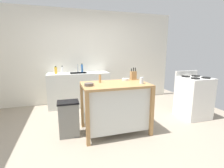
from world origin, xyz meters
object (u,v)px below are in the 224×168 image
(pepper_grinder, at_px, (100,78))
(trash_bin, at_px, (69,119))
(knife_block, at_px, (133,75))
(bottle_hand_soap, at_px, (82,68))
(stove, at_px, (193,97))
(bowl_ceramic_small, at_px, (125,79))
(drinking_cup, at_px, (142,80))
(bottle_spray_cleaner, at_px, (62,70))
(kitchen_island, at_px, (115,105))
(bowl_ceramic_wide, at_px, (89,84))
(bottle_dish_soap, at_px, (56,70))
(sink_faucet, at_px, (78,68))

(pepper_grinder, relative_size, trash_bin, 0.27)
(knife_block, bearing_deg, bottle_hand_soap, 118.90)
(stove, bearing_deg, bowl_ceramic_small, 176.38)
(drinking_cup, height_order, pepper_grinder, pepper_grinder)
(drinking_cup, relative_size, bottle_spray_cleaner, 0.60)
(kitchen_island, xyz_separation_m, bowl_ceramic_wide, (-0.48, -0.08, 0.43))
(kitchen_island, relative_size, stove, 1.15)
(kitchen_island, height_order, bowl_ceramic_wide, bowl_ceramic_wide)
(drinking_cup, height_order, bottle_hand_soap, bottle_hand_soap)
(kitchen_island, height_order, knife_block, knife_block)
(pepper_grinder, xyz_separation_m, bottle_spray_cleaner, (-0.65, 1.64, 0.00))
(pepper_grinder, relative_size, bottle_dish_soap, 0.85)
(knife_block, xyz_separation_m, bottle_hand_soap, (-0.84, 1.52, 0.02))
(knife_block, xyz_separation_m, pepper_grinder, (-0.71, -0.11, -0.01))
(bowl_ceramic_small, relative_size, pepper_grinder, 0.79)
(knife_block, distance_m, bowl_ceramic_small, 0.19)
(pepper_grinder, bearing_deg, kitchen_island, -33.75)
(drinking_cup, xyz_separation_m, pepper_grinder, (-0.68, 0.31, 0.02))
(stove, bearing_deg, bottle_hand_soap, 143.95)
(bottle_hand_soap, height_order, stove, bottle_hand_soap)
(bottle_dish_soap, bearing_deg, drinking_cup, -50.24)
(kitchen_island, relative_size, bottle_dish_soap, 5.90)
(stove, bearing_deg, bottle_spray_cleaner, 149.31)
(drinking_cup, distance_m, pepper_grinder, 0.75)
(drinking_cup, relative_size, bottle_dish_soap, 0.57)
(bowl_ceramic_small, distance_m, bottle_hand_soap, 1.69)
(bottle_dish_soap, bearing_deg, bowl_ceramic_wide, -71.75)
(drinking_cup, height_order, bottle_spray_cleaner, bottle_spray_cleaner)
(bowl_ceramic_small, distance_m, bottle_dish_soap, 1.94)
(knife_block, distance_m, bottle_spray_cleaner, 2.05)
(drinking_cup, relative_size, pepper_grinder, 0.67)
(knife_block, bearing_deg, stove, -5.24)
(bowl_ceramic_small, relative_size, bottle_dish_soap, 0.67)
(trash_bin, bearing_deg, kitchen_island, -5.24)
(bottle_spray_cleaner, bearing_deg, knife_block, -48.25)
(kitchen_island, height_order, trash_bin, kitchen_island)
(bottle_spray_cleaner, bearing_deg, bowl_ceramic_small, -52.76)
(bottle_hand_soap, bearing_deg, bottle_spray_cleaner, 179.43)
(sink_faucet, distance_m, bottle_spray_cleaner, 0.42)
(kitchen_island, bearing_deg, stove, 4.20)
(bowl_ceramic_wide, bearing_deg, bowl_ceramic_small, 22.49)
(kitchen_island, relative_size, pepper_grinder, 6.94)
(bottle_spray_cleaner, bearing_deg, bowl_ceramic_wide, -77.64)
(knife_block, xyz_separation_m, bottle_dish_soap, (-1.52, 1.37, -0.00))
(bowl_ceramic_wide, relative_size, bowl_ceramic_small, 1.14)
(bottle_spray_cleaner, bearing_deg, pepper_grinder, -68.28)
(knife_block, bearing_deg, bowl_ceramic_wide, -159.86)
(knife_block, bearing_deg, kitchen_island, -150.00)
(trash_bin, xyz_separation_m, bottle_spray_cleaner, (-0.06, 1.72, 0.68))
(bottle_hand_soap, relative_size, stove, 0.23)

